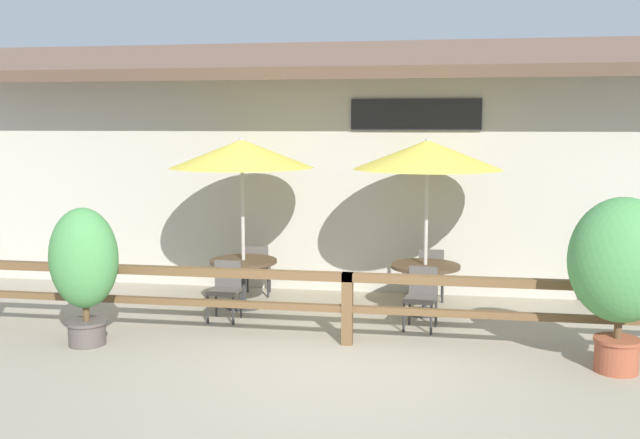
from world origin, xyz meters
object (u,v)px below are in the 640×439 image
object	(u,v)px
patio_umbrella_middle	(428,155)
potted_plant_corner_fern	(84,264)
chair_near_streetside	(226,287)
chair_middle_streetside	(421,295)
dining_table_middle	(425,274)
dining_table_near	(244,269)
potted_plant_small_flowering	(622,265)
potted_plant_broad_leaf	(624,267)
patio_umbrella_near	(242,154)
chair_middle_wallside	(431,271)
chair_near_wallside	(257,267)

from	to	relation	value
patio_umbrella_middle	potted_plant_corner_fern	distance (m)	5.04
chair_near_streetside	chair_middle_streetside	bearing A→B (deg)	1.10
chair_near_streetside	patio_umbrella_middle	world-z (taller)	patio_umbrella_middle
chair_near_streetside	dining_table_middle	xyz separation A→B (m)	(2.87, 0.82, 0.12)
dining_table_near	chair_middle_streetside	size ratio (longest dim) A/B	1.21
potted_plant_small_flowering	potted_plant_broad_leaf	distance (m)	3.17
chair_middle_streetside	potted_plant_small_flowering	size ratio (longest dim) A/B	0.42
dining_table_middle	patio_umbrella_middle	bearing A→B (deg)	-135.00
patio_umbrella_near	chair_middle_wallside	size ratio (longest dim) A/B	3.08
patio_umbrella_near	chair_middle_streetside	bearing A→B (deg)	-14.90
potted_plant_broad_leaf	chair_middle_streetside	bearing A→B (deg)	-152.21
patio_umbrella_middle	potted_plant_broad_leaf	xyz separation A→B (m)	(3.02, 0.80, -1.75)
chair_near_streetside	potted_plant_small_flowering	distance (m)	5.35
dining_table_middle	potted_plant_small_flowering	size ratio (longest dim) A/B	0.51
chair_near_wallside	potted_plant_broad_leaf	size ratio (longest dim) A/B	0.71
chair_near_streetside	chair_middle_wallside	xyz separation A→B (m)	(2.95, 1.64, 0.00)
dining_table_middle	chair_middle_wallside	bearing A→B (deg)	84.46
potted_plant_broad_leaf	potted_plant_corner_fern	bearing A→B (deg)	-157.31
patio_umbrella_near	chair_middle_streetside	world-z (taller)	patio_umbrella_near
chair_near_streetside	chair_middle_wallside	bearing A→B (deg)	30.03
dining_table_near	potted_plant_broad_leaf	xyz separation A→B (m)	(5.82, 0.88, 0.04)
chair_near_wallside	patio_umbrella_middle	bearing A→B (deg)	157.80
patio_umbrella_near	chair_middle_wallside	distance (m)	3.57
chair_near_streetside	potted_plant_corner_fern	size ratio (longest dim) A/B	0.48
chair_near_wallside	patio_umbrella_near	bearing A→B (deg)	79.34
chair_near_wallside	dining_table_middle	world-z (taller)	chair_near_wallside
chair_near_wallside	chair_middle_wallside	distance (m)	2.86
patio_umbrella_middle	chair_middle_wallside	bearing A→B (deg)	84.46
chair_near_wallside	chair_middle_wallside	world-z (taller)	same
patio_umbrella_near	chair_near_wallside	xyz separation A→B (m)	(0.02, 0.74, -1.91)
chair_middle_wallside	potted_plant_small_flowering	size ratio (longest dim) A/B	0.42
potted_plant_corner_fern	potted_plant_broad_leaf	distance (m)	7.95
chair_near_streetside	potted_plant_broad_leaf	size ratio (longest dim) A/B	0.71
patio_umbrella_middle	chair_middle_streetside	xyz separation A→B (m)	(-0.04, -0.82, -1.91)
patio_umbrella_near	dining_table_middle	size ratio (longest dim) A/B	2.54
dining_table_near	chair_middle_wallside	xyz separation A→B (m)	(2.88, 0.90, -0.12)
patio_umbrella_middle	dining_table_middle	xyz separation A→B (m)	(0.00, 0.00, -1.79)
chair_middle_streetside	potted_plant_small_flowering	world-z (taller)	potted_plant_small_flowering
dining_table_middle	patio_umbrella_near	bearing A→B (deg)	-178.35
dining_table_near	chair_middle_streetside	bearing A→B (deg)	-14.90
patio_umbrella_middle	dining_table_middle	distance (m)	1.79
potted_plant_small_flowering	chair_middle_streetside	bearing A→B (deg)	148.40
chair_middle_streetside	chair_middle_wallside	world-z (taller)	same
chair_middle_wallside	patio_umbrella_middle	bearing A→B (deg)	83.44
potted_plant_corner_fern	potted_plant_broad_leaf	xyz separation A→B (m)	(7.32, 3.06, -0.41)
dining_table_near	potted_plant_small_flowering	xyz separation A→B (m)	(5.04, -2.14, 0.65)
dining_table_middle	chair_middle_streetside	bearing A→B (deg)	-92.50
patio_umbrella_near	potted_plant_corner_fern	xyz separation A→B (m)	(-1.50, -2.19, -1.33)
patio_umbrella_near	chair_middle_streetside	size ratio (longest dim) A/B	3.08
patio_umbrella_near	chair_middle_wallside	world-z (taller)	patio_umbrella_near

